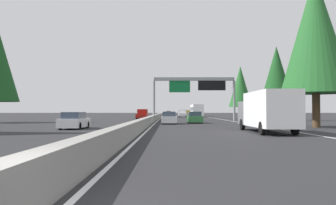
% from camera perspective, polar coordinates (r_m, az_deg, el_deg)
% --- Properties ---
extents(ground_plane, '(320.00, 320.00, 0.00)m').
position_cam_1_polar(ground_plane, '(64.45, -1.63, -2.82)').
color(ground_plane, '#262628').
extents(median_barrier, '(180.00, 0.56, 0.90)m').
position_cam_1_polar(median_barrier, '(84.44, -1.42, -2.18)').
color(median_barrier, gray).
rests_on(median_barrier, ground).
extents(shoulder_stripe_right, '(160.00, 0.16, 0.01)m').
position_cam_1_polar(shoulder_stripe_right, '(75.03, 7.44, -2.60)').
color(shoulder_stripe_right, silver).
rests_on(shoulder_stripe_right, ground).
extents(shoulder_stripe_median, '(160.00, 0.16, 0.01)m').
position_cam_1_polar(shoulder_stripe_median, '(74.44, -1.21, -2.62)').
color(shoulder_stripe_median, silver).
rests_on(shoulder_stripe_median, ground).
extents(sign_gantry_overhead, '(0.50, 12.68, 6.69)m').
position_cam_1_polar(sign_gantry_overhead, '(50.70, 4.73, 2.82)').
color(sign_gantry_overhead, gray).
rests_on(sign_gantry_overhead, ground).
extents(box_truck_far_right, '(8.50, 2.40, 2.95)m').
position_cam_1_polar(box_truck_far_right, '(25.16, 16.66, -1.32)').
color(box_truck_far_right, white).
rests_on(box_truck_far_right, ground).
extents(sedan_mid_left, '(4.40, 1.80, 1.47)m').
position_cam_1_polar(sedan_mid_left, '(39.56, 0.19, -2.73)').
color(sedan_mid_left, silver).
rests_on(sedan_mid_left, ground).
extents(bus_far_left, '(11.50, 2.55, 3.10)m').
position_cam_1_polar(bus_far_left, '(83.76, 4.95, -1.31)').
color(bus_far_left, white).
rests_on(bus_far_left, ground).
extents(sedan_distant_a, '(4.40, 1.80, 1.47)m').
position_cam_1_polar(sedan_distant_a, '(118.93, 0.09, -1.84)').
color(sedan_distant_a, white).
rests_on(sedan_distant_a, ground).
extents(sedan_near_right, '(4.40, 1.80, 1.47)m').
position_cam_1_polar(sedan_near_right, '(42.10, 4.63, -2.64)').
color(sedan_near_right, '#2D6B38').
rests_on(sedan_near_right, ground).
extents(minivan_near_center, '(5.00, 1.95, 1.69)m').
position_cam_1_polar(minivan_near_center, '(117.12, 3.54, -1.71)').
color(minivan_near_center, '#AD931E').
rests_on(minivan_near_center, ground).
extents(pickup_mid_center, '(5.60, 2.00, 1.86)m').
position_cam_1_polar(pickup_mid_center, '(79.91, 2.52, -1.89)').
color(pickup_mid_center, silver).
rests_on(pickup_mid_center, ground).
extents(oncoming_near, '(4.40, 1.80, 1.47)m').
position_cam_1_polar(oncoming_near, '(30.14, -15.91, -3.10)').
color(oncoming_near, silver).
rests_on(oncoming_near, ground).
extents(oncoming_far, '(5.60, 2.00, 1.86)m').
position_cam_1_polar(oncoming_far, '(62.34, -4.46, -2.02)').
color(oncoming_far, maroon).
rests_on(oncoming_far, ground).
extents(conifer_right_foreground, '(6.48, 6.48, 14.73)m').
position_cam_1_polar(conifer_right_foreground, '(34.92, 24.14, 10.88)').
color(conifer_right_foreground, '#4C3823').
rests_on(conifer_right_foreground, ground).
extents(conifer_right_near, '(5.16, 5.16, 11.72)m').
position_cam_1_polar(conifer_right_near, '(54.53, 18.27, 4.49)').
color(conifer_right_near, '#4C3823').
rests_on(conifer_right_near, ground).
extents(conifer_right_mid, '(4.67, 4.67, 10.61)m').
position_cam_1_polar(conifer_right_mid, '(68.16, 12.41, 2.71)').
color(conifer_right_mid, '#4C3823').
rests_on(conifer_right_mid, ground).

